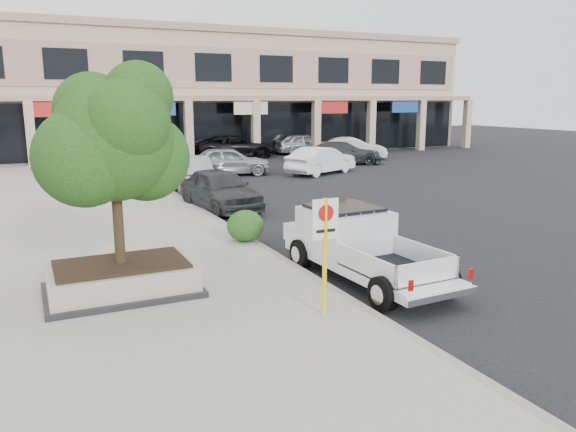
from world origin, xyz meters
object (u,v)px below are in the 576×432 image
at_px(lot_car_a, 229,161).
at_px(lot_car_f, 353,148).
at_px(lot_car_d, 236,147).
at_px(lot_car_c, 344,153).
at_px(curb_car_c, 174,168).
at_px(lot_car_e, 305,144).
at_px(pickup_truck, 367,247).
at_px(planter_tree, 119,141).
at_px(planter, 122,278).
at_px(curb_car_b, 192,174).
at_px(lot_car_b, 321,160).
at_px(curb_car_d, 152,159).
at_px(no_parking_sign, 325,241).
at_px(curb_car_a, 220,189).

xyz_separation_m(lot_car_a, lot_car_f, (10.86, 4.24, -0.03)).
bearing_deg(lot_car_d, lot_car_c, -134.11).
distance_m(curb_car_c, lot_car_c, 12.92).
height_order(lot_car_d, lot_car_e, lot_car_d).
xyz_separation_m(lot_car_d, lot_car_e, (5.94, 0.45, -0.01)).
height_order(pickup_truck, lot_car_d, pickup_truck).
bearing_deg(pickup_truck, planter_tree, 163.14).
bearing_deg(lot_car_e, curb_car_c, 134.61).
bearing_deg(planter_tree, lot_car_e, 56.17).
xyz_separation_m(planter, curb_car_b, (5.45, 13.81, 0.32)).
relative_size(pickup_truck, lot_car_b, 1.12).
height_order(curb_car_d, lot_car_e, lot_car_e).
bearing_deg(lot_car_b, lot_car_a, 46.31).
relative_size(planter_tree, curb_car_c, 0.73).
bearing_deg(curb_car_b, lot_car_a, 58.65).
xyz_separation_m(no_parking_sign, curb_car_b, (2.09, 16.76, -0.84)).
height_order(no_parking_sign, pickup_truck, no_parking_sign).
relative_size(pickup_truck, lot_car_e, 1.11).
distance_m(curb_car_a, lot_car_f, 19.93).
relative_size(planter, lot_car_a, 0.68).
relative_size(planter_tree, lot_car_f, 0.84).
bearing_deg(lot_car_e, lot_car_f, -160.08).
height_order(curb_car_c, curb_car_d, curb_car_c).
bearing_deg(no_parking_sign, lot_car_d, 73.12).
bearing_deg(lot_car_a, lot_car_f, -56.67).
bearing_deg(curb_car_b, lot_car_f, 37.46).
bearing_deg(planter_tree, curb_car_d, 76.62).
bearing_deg(planter_tree, lot_car_f, 48.70).
distance_m(no_parking_sign, curb_car_b, 16.91).
relative_size(curb_car_a, curb_car_d, 0.86).
bearing_deg(lot_car_c, curb_car_b, 142.20).
xyz_separation_m(pickup_truck, curb_car_d, (-0.29, 22.54, -0.07)).
distance_m(curb_car_c, lot_car_e, 17.01).
height_order(lot_car_a, lot_car_b, lot_car_a).
bearing_deg(curb_car_b, curb_car_d, 98.39).
xyz_separation_m(pickup_truck, curb_car_c, (-0.23, 17.68, -0.04)).
distance_m(planter, lot_car_c, 26.82).
distance_m(lot_car_d, lot_car_f, 8.54).
xyz_separation_m(no_parking_sign, lot_car_f, (16.31, 25.34, -0.85)).
bearing_deg(curb_car_c, lot_car_a, 20.12).
distance_m(curb_car_b, curb_car_d, 7.55).
bearing_deg(planter, curb_car_d, 76.37).
xyz_separation_m(no_parking_sign, pickup_truck, (2.11, 1.77, -0.80)).
bearing_deg(lot_car_c, planter, 163.33).
distance_m(curb_car_d, lot_car_e, 14.47).
height_order(pickup_truck, curb_car_c, pickup_truck).
distance_m(no_parking_sign, lot_car_b, 22.03).
relative_size(curb_car_a, lot_car_c, 0.94).
relative_size(no_parking_sign, lot_car_f, 0.49).
xyz_separation_m(planter, lot_car_b, (13.82, 16.42, 0.31)).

